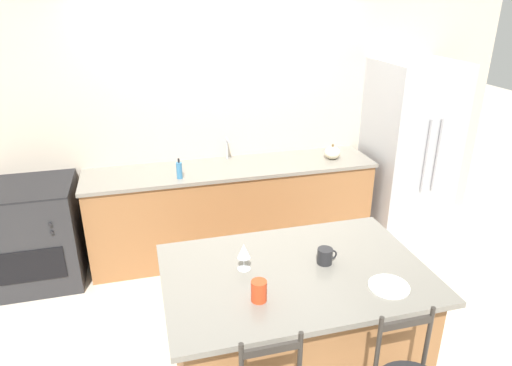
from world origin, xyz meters
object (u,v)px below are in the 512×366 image
(wine_glass, at_px, (244,252))
(soap_bottle, at_px, (179,170))
(tumbler_cup, at_px, (259,291))
(refrigerator, at_px, (407,152))
(pumpkin_decoration, at_px, (332,153))
(dinner_plate, at_px, (389,286))
(coffee_mug, at_px, (325,256))
(oven_range, at_px, (36,234))

(wine_glass, distance_m, soap_bottle, 1.57)
(tumbler_cup, xyz_separation_m, soap_bottle, (-0.23, 1.87, 0.02))
(refrigerator, bearing_deg, tumbler_cup, -137.41)
(tumbler_cup, height_order, pumpkin_decoration, pumpkin_decoration)
(dinner_plate, xyz_separation_m, pumpkin_decoration, (0.56, 2.08, 0.06))
(tumbler_cup, bearing_deg, coffee_mug, 27.00)
(tumbler_cup, bearing_deg, refrigerator, 42.59)
(dinner_plate, bearing_deg, oven_range, 137.59)
(oven_range, relative_size, coffee_mug, 7.30)
(soap_bottle, bearing_deg, oven_range, 174.31)
(oven_range, relative_size, pumpkin_decoration, 5.85)
(oven_range, distance_m, dinner_plate, 3.12)
(oven_range, bearing_deg, tumbler_cup, -52.62)
(dinner_plate, bearing_deg, refrigerator, 55.74)
(refrigerator, relative_size, tumbler_cup, 15.27)
(tumbler_cup, bearing_deg, soap_bottle, 96.96)
(refrigerator, height_order, coffee_mug, refrigerator)
(wine_glass, distance_m, pumpkin_decoration, 2.14)
(wine_glass, height_order, pumpkin_decoration, wine_glass)
(dinner_plate, distance_m, tumbler_cup, 0.75)
(oven_range, xyz_separation_m, soap_bottle, (1.30, -0.13, 0.53))
(wine_glass, relative_size, soap_bottle, 0.92)
(dinner_plate, distance_m, coffee_mug, 0.42)
(coffee_mug, relative_size, pumpkin_decoration, 0.80)
(pumpkin_decoration, bearing_deg, oven_range, -179.94)
(refrigerator, xyz_separation_m, dinner_plate, (-1.40, -2.05, -0.00))
(dinner_plate, relative_size, pumpkin_decoration, 1.46)
(wine_glass, bearing_deg, coffee_mug, -7.33)
(pumpkin_decoration, relative_size, soap_bottle, 0.85)
(refrigerator, bearing_deg, oven_range, 179.51)
(coffee_mug, distance_m, tumbler_cup, 0.55)
(soap_bottle, bearing_deg, coffee_mug, -65.98)
(dinner_plate, bearing_deg, wine_glass, 152.44)
(wine_glass, bearing_deg, soap_bottle, 98.06)
(wine_glass, distance_m, coffee_mug, 0.51)
(oven_range, xyz_separation_m, coffee_mug, (2.02, -1.75, 0.50))
(refrigerator, bearing_deg, wine_glass, -142.44)
(coffee_mug, height_order, soap_bottle, soap_bottle)
(refrigerator, relative_size, dinner_plate, 7.94)
(oven_range, distance_m, coffee_mug, 2.72)
(pumpkin_decoration, bearing_deg, wine_glass, -127.97)
(refrigerator, relative_size, soap_bottle, 9.86)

